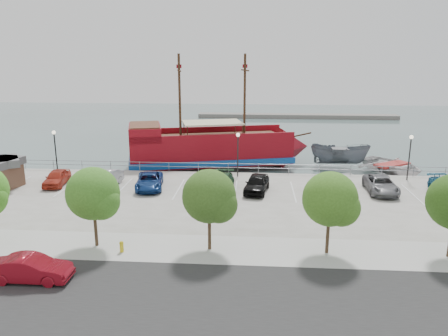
{
  "coord_description": "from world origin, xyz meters",
  "views": [
    {
      "loc": [
        1.64,
        -34.23,
        11.43
      ],
      "look_at": [
        -1.0,
        2.0,
        2.0
      ],
      "focal_mm": 35.0,
      "sensor_mm": 36.0,
      "label": 1
    }
  ],
  "objects": [
    {
      "name": "ground",
      "position": [
        0.0,
        0.0,
        -1.0
      ],
      "size": [
        160.0,
        160.0,
        0.0
      ],
      "primitive_type": "plane",
      "color": "#435753"
    },
    {
      "name": "street",
      "position": [
        0.0,
        -16.0,
        0.01
      ],
      "size": [
        100.0,
        8.0,
        0.04
      ],
      "primitive_type": "cube",
      "color": "#252525",
      "rests_on": "land_slab"
    },
    {
      "name": "sidewalk",
      "position": [
        0.0,
        -10.0,
        0.01
      ],
      "size": [
        100.0,
        4.0,
        0.05
      ],
      "primitive_type": "cube",
      "color": "#B0B0AF",
      "rests_on": "land_slab"
    },
    {
      "name": "seawall_railing",
      "position": [
        0.0,
        7.8,
        0.53
      ],
      "size": [
        50.0,
        0.06,
        1.0
      ],
      "color": "gray",
      "rests_on": "land_slab"
    },
    {
      "name": "far_shore",
      "position": [
        10.0,
        55.0,
        -0.6
      ],
      "size": [
        40.0,
        3.0,
        0.8
      ],
      "primitive_type": "cube",
      "color": "slate",
      "rests_on": "ground"
    },
    {
      "name": "pirate_ship",
      "position": [
        -1.9,
        13.83,
        1.2
      ],
      "size": [
        21.23,
        10.63,
        13.14
      ],
      "rotation": [
        0.0,
        0.0,
        0.26
      ],
      "color": "maroon",
      "rests_on": "ground"
    },
    {
      "name": "patrol_boat",
      "position": [
        11.19,
        14.64,
        0.26
      ],
      "size": [
        6.93,
        3.98,
        2.53
      ],
      "primitive_type": "imported",
      "rotation": [
        0.0,
        0.0,
        1.32
      ],
      "color": "slate",
      "rests_on": "ground"
    },
    {
      "name": "speedboat",
      "position": [
        16.29,
        12.12,
        -0.26
      ],
      "size": [
        8.25,
        8.81,
        1.49
      ],
      "primitive_type": "imported",
      "rotation": [
        0.0,
        0.0,
        0.59
      ],
      "color": "silver",
      "rests_on": "ground"
    },
    {
      "name": "dock_west",
      "position": [
        -14.74,
        9.2,
        -0.82
      ],
      "size": [
        6.55,
        2.45,
        0.37
      ],
      "primitive_type": "cube",
      "rotation": [
        0.0,
        0.0,
        -0.1
      ],
      "color": "slate",
      "rests_on": "ground"
    },
    {
      "name": "dock_mid",
      "position": [
        8.82,
        9.2,
        -0.81
      ],
      "size": [
        6.91,
        3.65,
        0.38
      ],
      "primitive_type": "cube",
      "rotation": [
        0.0,
        0.0,
        0.28
      ],
      "color": "slate",
      "rests_on": "ground"
    },
    {
      "name": "dock_east",
      "position": [
        16.29,
        9.2,
        -0.8
      ],
      "size": [
        7.18,
        2.73,
        0.4
      ],
      "primitive_type": "cube",
      "rotation": [
        0.0,
        0.0,
        -0.11
      ],
      "color": "gray",
      "rests_on": "ground"
    },
    {
      "name": "shed",
      "position": [
        -20.82,
        1.35,
        1.41
      ],
      "size": [
        3.78,
        3.78,
        2.65
      ],
      "rotation": [
        0.0,
        0.0,
        -0.2
      ],
      "color": "brown",
      "rests_on": "land_slab"
    },
    {
      "name": "street_sedan",
      "position": [
        -9.85,
        -14.44,
        0.69
      ],
      "size": [
        4.18,
        1.49,
        1.37
      ],
      "primitive_type": "imported",
      "rotation": [
        0.0,
        0.0,
        1.58
      ],
      "color": "maroon",
      "rests_on": "street"
    },
    {
      "name": "fire_hydrant",
      "position": [
        -6.18,
        -10.8,
        0.4
      ],
      "size": [
        0.25,
        0.25,
        0.73
      ],
      "rotation": [
        0.0,
        0.0,
        -0.17
      ],
      "color": "gold",
      "rests_on": "sidewalk"
    },
    {
      "name": "lamp_post_left",
      "position": [
        -18.0,
        6.5,
        2.94
      ],
      "size": [
        0.36,
        0.36,
        4.28
      ],
      "color": "black",
      "rests_on": "land_slab"
    },
    {
      "name": "lamp_post_mid",
      "position": [
        0.0,
        6.5,
        2.94
      ],
      "size": [
        0.36,
        0.36,
        4.28
      ],
      "color": "black",
      "rests_on": "land_slab"
    },
    {
      "name": "lamp_post_right",
      "position": [
        16.0,
        6.5,
        2.94
      ],
      "size": [
        0.36,
        0.36,
        4.28
      ],
      "color": "black",
      "rests_on": "land_slab"
    },
    {
      "name": "tree_c",
      "position": [
        -7.85,
        -10.07,
        3.3
      ],
      "size": [
        3.3,
        3.2,
        5.0
      ],
      "color": "#473321",
      "rests_on": "sidewalk"
    },
    {
      "name": "tree_d",
      "position": [
        -0.85,
        -10.07,
        3.3
      ],
      "size": [
        3.3,
        3.2,
        5.0
      ],
      "color": "#473321",
      "rests_on": "sidewalk"
    },
    {
      "name": "tree_e",
      "position": [
        6.15,
        -10.07,
        3.3
      ],
      "size": [
        3.3,
        3.2,
        5.0
      ],
      "color": "#473321",
      "rests_on": "sidewalk"
    },
    {
      "name": "parked_car_a",
      "position": [
        -16.19,
        2.47,
        0.7
      ],
      "size": [
        2.08,
        4.24,
        1.39
      ],
      "primitive_type": "imported",
      "rotation": [
        0.0,
        0.0,
        0.11
      ],
      "color": "#AD2E1D",
      "rests_on": "land_slab"
    },
    {
      "name": "parked_car_b",
      "position": [
        -11.54,
        2.05,
        0.74
      ],
      "size": [
        2.11,
        4.65,
        1.48
      ],
      "primitive_type": "imported",
      "rotation": [
        0.0,
        0.0,
        -0.12
      ],
      "color": "#999BA1",
      "rests_on": "land_slab"
    },
    {
      "name": "parked_car_c",
      "position": [
        -7.59,
        2.05,
        0.67
      ],
      "size": [
        2.99,
        5.13,
        1.34
      ],
      "primitive_type": "imported",
      "rotation": [
        0.0,
        0.0,
        0.16
      ],
      "color": "navy",
      "rests_on": "land_slab"
    },
    {
      "name": "parked_car_d",
      "position": [
        -1.22,
        2.17,
        0.67
      ],
      "size": [
        2.21,
        4.72,
        1.33
      ],
      "primitive_type": "imported",
      "rotation": [
        0.0,
        0.0,
        -0.07
      ],
      "color": "#2B5735",
      "rests_on": "land_slab"
    },
    {
      "name": "parked_car_e",
      "position": [
        1.84,
        1.73,
        0.76
      ],
      "size": [
        2.51,
        4.69,
        1.52
      ],
      "primitive_type": "imported",
      "rotation": [
        0.0,
        0.0,
        -0.17
      ],
      "color": "black",
      "rests_on": "land_slab"
    },
    {
      "name": "parked_car_f",
      "position": [
        7.51,
        1.74,
        0.72
      ],
      "size": [
        1.98,
        4.53,
        1.45
      ],
      "primitive_type": "imported",
      "rotation": [
        0.0,
        0.0,
        -0.1
      ],
      "color": "silver",
      "rests_on": "land_slab"
    },
    {
      "name": "parked_car_g",
      "position": [
        12.44,
        2.39,
        0.7
      ],
      "size": [
        2.46,
        5.08,
        1.39
      ],
      "primitive_type": "imported",
      "rotation": [
        0.0,
        0.0,
        -0.03
      ],
      "color": "slate",
      "rests_on": "land_slab"
    }
  ]
}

